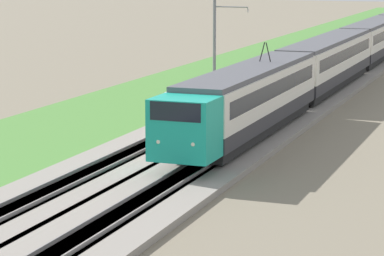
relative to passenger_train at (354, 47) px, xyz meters
name	(u,v)px	position (x,y,z in m)	size (l,w,h in m)	color
ballast_main	(276,86)	(-9.42, 4.10, -2.20)	(240.00, 4.40, 0.30)	gray
ballast_adjacent	(330,88)	(-9.42, 0.00, -2.20)	(240.00, 4.40, 0.30)	gray
track_main	(276,86)	(-9.42, 4.10, -2.19)	(240.00, 1.57, 0.45)	#4C4238
track_adjacent	(330,88)	(-9.42, 0.00, -2.19)	(240.00, 1.57, 0.45)	#4C4238
grass_verge	(202,83)	(-9.42, 10.06, -2.29)	(240.00, 11.21, 0.12)	#4C8438
passenger_train	(354,47)	(0.00, 0.00, 0.00)	(80.50, 2.87, 5.02)	#19A88E
catenary_mast_mid	(215,44)	(-15.68, 6.80, 1.40)	(0.22, 2.56, 7.23)	slate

